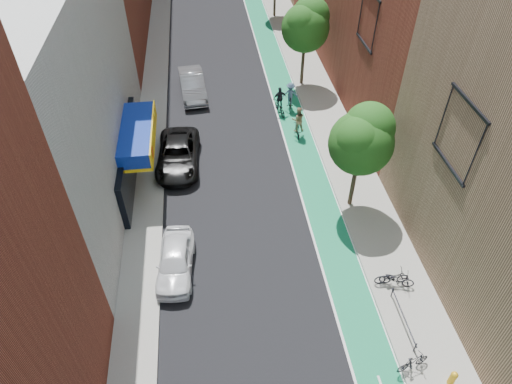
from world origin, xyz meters
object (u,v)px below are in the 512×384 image
object	(u,v)px
parked_car_black	(178,155)
fire_hydrant	(453,378)
cyclist_lane_mid	(280,104)
cyclist_lane_far	(290,98)
cyclist_lane_near	(298,123)
parked_car_white	(175,261)
parked_car_silver	(192,85)

from	to	relation	value
parked_car_black	fire_hydrant	xyz separation A→B (m)	(10.83, -15.69, -0.18)
cyclist_lane_mid	cyclist_lane_far	bearing A→B (deg)	-160.76
cyclist_lane_mid	cyclist_lane_near	bearing A→B (deg)	92.53
parked_car_black	cyclist_lane_near	distance (m)	8.32
parked_car_white	parked_car_silver	world-z (taller)	parked_car_silver
parked_car_silver	cyclist_lane_mid	distance (m)	7.08
parked_car_silver	fire_hydrant	xyz separation A→B (m)	(9.73, -24.21, -0.26)
parked_car_silver	fire_hydrant	size ratio (longest dim) A/B	6.29
cyclist_lane_far	parked_car_white	bearing A→B (deg)	69.57
parked_car_black	cyclist_lane_mid	world-z (taller)	cyclist_lane_mid
cyclist_lane_far	cyclist_lane_near	bearing A→B (deg)	98.16
parked_car_white	cyclist_lane_far	xyz separation A→B (m)	(8.27, 14.07, 0.20)
cyclist_lane_near	cyclist_lane_far	size ratio (longest dim) A/B	1.04
cyclist_lane_mid	fire_hydrant	distance (m)	21.09
parked_car_white	cyclist_lane_mid	distance (m)	15.46
parked_car_white	fire_hydrant	xyz separation A→B (m)	(10.95, -7.22, -0.14)
cyclist_lane_near	fire_hydrant	size ratio (longest dim) A/B	2.65
cyclist_lane_near	cyclist_lane_mid	bearing A→B (deg)	-74.19
parked_car_black	cyclist_lane_mid	distance (m)	8.90
parked_car_white	parked_car_black	xyz separation A→B (m)	(0.13, 8.47, 0.04)
parked_car_silver	cyclist_lane_near	bearing A→B (deg)	-47.35
parked_car_silver	cyclist_lane_mid	size ratio (longest dim) A/B	2.48
parked_car_silver	fire_hydrant	world-z (taller)	parked_car_silver
fire_hydrant	parked_car_white	bearing A→B (deg)	146.59
fire_hydrant	parked_car_silver	bearing A→B (deg)	111.90
parked_car_white	cyclist_lane_mid	size ratio (longest dim) A/B	2.07
parked_car_white	cyclist_lane_near	world-z (taller)	cyclist_lane_near
parked_car_silver	cyclist_lane_far	size ratio (longest dim) A/B	2.45
cyclist_lane_near	fire_hydrant	distance (m)	18.10
cyclist_lane_mid	cyclist_lane_far	xyz separation A→B (m)	(0.85, 0.51, 0.15)
parked_car_silver	cyclist_lane_near	size ratio (longest dim) A/B	2.37
parked_car_black	fire_hydrant	distance (m)	19.06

